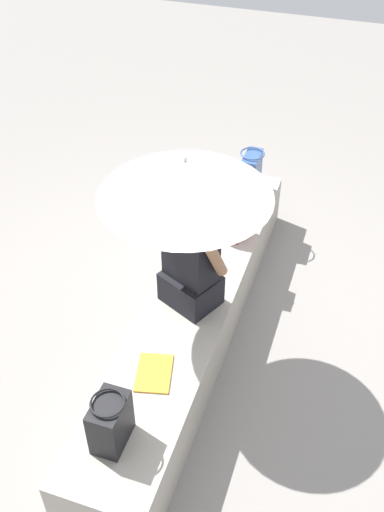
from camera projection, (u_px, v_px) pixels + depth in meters
The scene contains 8 objects.
ground_plane at pixel (193, 334), 4.19m from camera, with size 14.00×14.00×0.00m, color gray.
stone_bench at pixel (193, 314), 4.05m from camera, with size 3.11×0.55×0.42m, color #A8A093.
person_seated at pixel (191, 255), 3.61m from camera, with size 0.40×0.51×0.90m.
parasol at pixel (185, 179), 3.14m from camera, with size 0.98×0.98×1.14m.
handbag_black at pixel (110, 422), 2.97m from camera, with size 0.24×0.18×0.32m.
tote_bag_canvas at pixel (231, 219), 4.30m from camera, with size 0.21×0.17×0.29m.
shoulder_bag_spare at pixel (251, 173), 4.71m from camera, with size 0.26×0.20×0.36m.
magazine at pixel (153, 373), 3.40m from camera, with size 0.28×0.20×0.01m, color gold.
Camera 1 is at (2.68, 0.89, 3.14)m, focal length 41.18 mm.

